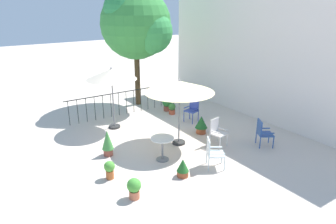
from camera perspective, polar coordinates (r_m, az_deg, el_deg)
name	(u,v)px	position (r m, az deg, el deg)	size (l,w,h in m)	color
ground_plane	(167,139)	(11.23, -0.10, -4.90)	(60.00, 60.00, 0.00)	beige
villa_facade	(258,60)	(13.35, 15.95, 9.09)	(10.62, 0.30, 4.80)	silver
terrace_railing	(126,99)	(13.62, -7.60, 2.41)	(0.03, 5.34, 1.01)	black
shade_tree	(137,23)	(14.33, -5.64, 15.70)	(3.26, 3.11, 5.26)	#45331D
patio_umbrella_0	(111,75)	(11.78, -10.21, 6.66)	(1.86, 1.86, 2.37)	#2D2D2D
patio_umbrella_1	(179,87)	(10.20, 2.08, 4.54)	(2.30, 2.30, 2.27)	#2D2D2D
cafe_table_0	(162,145)	(9.60, -1.02, -5.95)	(0.71, 0.71, 0.74)	white
patio_chair_0	(263,132)	(10.99, 16.81, -3.42)	(0.66, 0.66, 0.92)	#2C4F97
patio_chair_1	(213,151)	(9.30, 8.13, -7.10)	(0.67, 0.67, 0.90)	silver
patio_chair_2	(193,108)	(12.72, 4.47, 0.71)	(0.57, 0.54, 0.97)	#334599
patio_chair_3	(217,131)	(10.69, 8.87, -3.36)	(0.53, 0.54, 0.93)	silver
potted_plant_0	(201,124)	(11.64, 6.05, -2.18)	(0.46, 0.46, 0.67)	#AC4E2C
potted_plant_1	(183,168)	(8.85, 2.69, -10.04)	(0.34, 0.34, 0.54)	brown
potted_plant_2	(172,108)	(13.57, 0.73, 0.64)	(0.31, 0.31, 0.49)	#AE4D32
potted_plant_3	(134,188)	(7.99, -6.17, -13.46)	(0.36, 0.36, 0.55)	#C46A4A
potted_plant_4	(108,142)	(10.07, -10.91, -5.36)	(0.37, 0.37, 0.86)	brown
potted_plant_5	(167,104)	(13.97, -0.20, 1.52)	(0.41, 0.41, 0.60)	brown
potted_plant_6	(110,169)	(8.88, -10.55, -10.10)	(0.30, 0.30, 0.52)	#B05B2D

